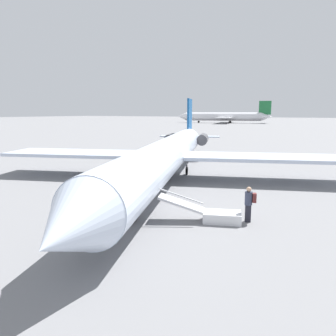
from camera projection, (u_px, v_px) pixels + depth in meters
ground_plane at (167, 181)px, 25.17m from camera, size 600.00×600.00×0.00m
airplane_main at (169, 153)px, 25.80m from camera, size 34.30×27.06×6.82m
airplane_far_right at (224, 117)px, 156.03m from camera, size 34.25×44.45×10.22m
boarding_stairs at (214, 214)px, 15.87m from camera, size 2.38×4.11×1.70m
passenger at (249, 202)px, 15.74m from camera, size 0.44×0.57×1.74m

